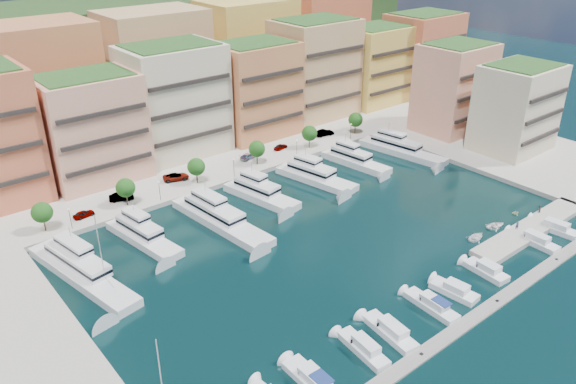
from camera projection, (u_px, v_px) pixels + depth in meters
name	position (u px, v px, depth m)	size (l,w,h in m)	color
ground	(332.00, 237.00, 102.27)	(400.00, 400.00, 0.00)	black
north_quay	(167.00, 141.00, 145.20)	(220.00, 64.00, 2.00)	#9E998E
east_quay	(547.00, 164.00, 131.98)	(34.00, 76.00, 2.00)	#9E998E
hillside	(94.00, 99.00, 178.43)	(240.00, 40.00, 58.00)	#1A3817
south_pontoon	(461.00, 328.00, 79.79)	(72.00, 2.20, 0.35)	gray
finger_pier	(531.00, 231.00, 104.09)	(32.00, 5.00, 2.00)	#9E998E
apartment_2	(91.00, 128.00, 118.33)	(20.00, 15.50, 22.80)	#EB9A83
apartment_3	(174.00, 100.00, 130.99)	(22.00, 16.50, 25.80)	beige
apartment_4	(255.00, 89.00, 142.56)	(20.00, 15.50, 23.80)	#C46A49
apartment_5	(315.00, 69.00, 155.79)	(22.00, 16.50, 26.80)	tan
apartment_6	(374.00, 65.00, 167.80)	(20.00, 15.50, 22.80)	#DDB951
apartment_7	(422.00, 53.00, 177.34)	(22.00, 16.50, 24.80)	#C75C42
apartment_east_a	(454.00, 88.00, 145.89)	(18.00, 14.50, 22.80)	#EB9A83
apartment_east_b	(517.00, 108.00, 133.87)	(18.00, 14.50, 20.80)	beige
backblock_1	(41.00, 88.00, 132.18)	(26.00, 18.00, 30.00)	#C46A49
backblock_2	(156.00, 68.00, 149.24)	(26.00, 18.00, 30.00)	tan
backblock_3	(248.00, 52.00, 166.30)	(26.00, 18.00, 30.00)	#DDB951
backblock_4	(322.00, 40.00, 183.35)	(26.00, 18.00, 30.00)	#C75C42
tree_0	(42.00, 213.00, 100.61)	(3.80, 3.80, 5.65)	#473323
tree_1	(125.00, 188.00, 109.71)	(3.80, 3.80, 5.65)	#473323
tree_2	(196.00, 167.00, 118.81)	(3.80, 3.80, 5.65)	#473323
tree_3	(257.00, 149.00, 127.90)	(3.80, 3.80, 5.65)	#473323
tree_4	(310.00, 133.00, 137.00)	(3.80, 3.80, 5.65)	#473323
tree_5	(356.00, 120.00, 146.10)	(3.80, 3.80, 5.65)	#473323
lamppost_0	(70.00, 215.00, 101.70)	(0.30, 0.30, 4.20)	black
lamppost_1	(159.00, 187.00, 111.94)	(0.30, 0.30, 4.20)	black
lamppost_2	(234.00, 165.00, 122.17)	(0.30, 0.30, 4.20)	black
lamppost_3	(297.00, 145.00, 132.40)	(0.30, 0.30, 4.20)	black
lamppost_4	(351.00, 129.00, 142.64)	(0.30, 0.30, 4.20)	black
yacht_0	(79.00, 270.00, 90.60)	(9.00, 26.78, 7.30)	silver
yacht_1	(142.00, 236.00, 100.44)	(6.76, 18.77, 7.30)	silver
yacht_2	(218.00, 217.00, 106.31)	(7.20, 25.56, 7.30)	silver
yacht_3	(259.00, 193.00, 115.63)	(7.71, 18.34, 7.30)	silver
yacht_4	(314.00, 176.00, 123.29)	(8.40, 20.08, 7.30)	silver
yacht_5	(354.00, 160.00, 131.33)	(6.14, 18.17, 7.30)	silver
yacht_6	(399.00, 149.00, 137.39)	(7.79, 23.27, 7.30)	silver
cruiser_1	(313.00, 381.00, 69.89)	(3.07, 9.07, 2.66)	white
cruiser_2	(363.00, 349.00, 75.09)	(3.33, 8.79, 2.55)	white
cruiser_3	(390.00, 332.00, 78.14)	(3.72, 9.43, 2.55)	white
cruiser_4	(432.00, 306.00, 83.35)	(2.96, 9.12, 2.66)	white
cruiser_5	(454.00, 291.00, 86.61)	(3.48, 7.63, 2.55)	white
cruiser_6	(486.00, 271.00, 91.52)	(3.31, 7.58, 2.55)	white
cruiser_8	(534.00, 241.00, 99.97)	(2.84, 8.98, 2.55)	white
cruiser_9	(554.00, 228.00, 104.01)	(3.43, 8.95, 2.55)	white
sailboat_2	(108.00, 287.00, 88.03)	(2.76, 8.01, 13.20)	silver
tender_0	(476.00, 237.00, 101.41)	(2.75, 3.85, 0.80)	white
tender_2	(496.00, 226.00, 105.11)	(2.86, 4.00, 0.83)	white
tender_1	(496.00, 224.00, 105.85)	(1.26, 1.46, 0.77)	beige
tender_3	(515.00, 213.00, 109.72)	(1.31, 1.52, 0.80)	beige
car_0	(84.00, 214.00, 106.53)	(1.62, 4.03, 1.37)	gray
car_1	(121.00, 197.00, 112.75)	(1.68, 4.82, 1.59)	gray
car_2	(176.00, 177.00, 121.42)	(2.58, 5.60, 1.56)	gray
car_3	(249.00, 156.00, 132.06)	(2.00, 4.91, 1.42)	gray
car_4	(281.00, 147.00, 137.45)	(1.57, 3.91, 1.33)	gray
car_5	(324.00, 133.00, 145.72)	(1.77, 5.07, 1.67)	gray
person_0	(517.00, 225.00, 102.46)	(0.56, 0.37, 1.54)	#28274F
person_1	(539.00, 209.00, 108.11)	(0.75, 0.58, 1.54)	brown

